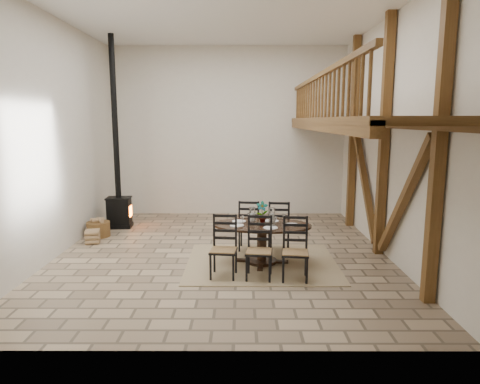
{
  "coord_description": "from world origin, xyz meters",
  "views": [
    {
      "loc": [
        0.4,
        -8.95,
        2.86
      ],
      "look_at": [
        0.38,
        0.4,
        1.28
      ],
      "focal_mm": 32.0,
      "sensor_mm": 36.0,
      "label": 1
    }
  ],
  "objects_px": {
    "wood_stove": "(118,186)",
    "log_stack": "(93,237)",
    "log_basket": "(98,228)",
    "dining_table": "(261,244)"
  },
  "relations": [
    {
      "from": "wood_stove",
      "to": "log_stack",
      "type": "height_order",
      "value": "wood_stove"
    },
    {
      "from": "log_basket",
      "to": "dining_table",
      "type": "bearing_deg",
      "value": -28.21
    },
    {
      "from": "log_stack",
      "to": "wood_stove",
      "type": "bearing_deg",
      "value": 82.31
    },
    {
      "from": "dining_table",
      "to": "log_stack",
      "type": "relative_size",
      "value": 5.98
    },
    {
      "from": "wood_stove",
      "to": "log_basket",
      "type": "relative_size",
      "value": 8.85
    },
    {
      "from": "log_stack",
      "to": "log_basket",
      "type": "bearing_deg",
      "value": 96.07
    },
    {
      "from": "wood_stove",
      "to": "log_stack",
      "type": "bearing_deg",
      "value": -101.11
    },
    {
      "from": "log_basket",
      "to": "log_stack",
      "type": "relative_size",
      "value": 1.45
    },
    {
      "from": "wood_stove",
      "to": "log_basket",
      "type": "distance_m",
      "value": 1.33
    },
    {
      "from": "dining_table",
      "to": "wood_stove",
      "type": "bearing_deg",
      "value": 146.59
    }
  ]
}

